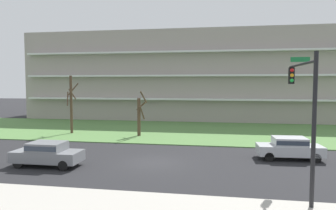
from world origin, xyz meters
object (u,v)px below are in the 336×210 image
object	(u,v)px
tree_left	(140,115)
sedan_silver_near_left	(289,147)
sedan_gray_center_left	(47,153)
traffic_signal_mast	(305,102)
tree_far_left	(71,103)

from	to	relation	value
tree_left	sedan_silver_near_left	size ratio (longest dim) A/B	1.03
sedan_gray_center_left	traffic_signal_mast	world-z (taller)	traffic_signal_mast
sedan_silver_near_left	sedan_gray_center_left	xyz separation A→B (m)	(-15.84, -4.50, 0.00)
sedan_silver_near_left	traffic_signal_mast	distance (m)	8.47
tree_left	tree_far_left	bearing A→B (deg)	176.91
tree_far_left	sedan_silver_near_left	world-z (taller)	tree_far_left
traffic_signal_mast	tree_far_left	bearing A→B (deg)	141.50
sedan_silver_near_left	sedan_gray_center_left	world-z (taller)	same
sedan_gray_center_left	traffic_signal_mast	size ratio (longest dim) A/B	0.66
sedan_silver_near_left	traffic_signal_mast	world-z (taller)	traffic_signal_mast
sedan_silver_near_left	sedan_gray_center_left	bearing A→B (deg)	12.86
sedan_silver_near_left	tree_left	bearing A→B (deg)	-33.06
tree_left	traffic_signal_mast	bearing A→B (deg)	-51.78
sedan_silver_near_left	sedan_gray_center_left	size ratio (longest dim) A/B	1.02
traffic_signal_mast	sedan_gray_center_left	bearing A→B (deg)	168.27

